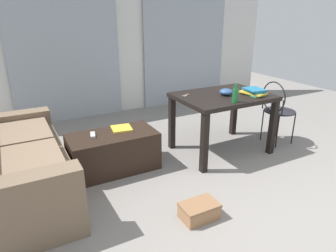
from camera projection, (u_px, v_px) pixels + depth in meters
name	position (u px, v px, depth m)	size (l,w,h in m)	color
ground_plane	(201.00, 156.00, 3.73)	(9.04, 9.04, 0.00)	gray
wall_back	(129.00, 40.00, 5.18)	(5.68, 0.10, 2.45)	silver
curtains	(131.00, 50.00, 5.16)	(3.88, 0.03, 2.14)	#99A3AD
couch	(9.00, 168.00, 2.81)	(0.92, 1.81, 0.82)	brown
coffee_table	(113.00, 152.00, 3.36)	(0.96, 0.50, 0.43)	black
craft_table	(223.00, 103.00, 3.69)	(1.12, 0.83, 0.74)	black
wire_chair	(277.00, 106.00, 3.94)	(0.41, 0.41, 0.86)	black
bottle_near	(235.00, 95.00, 3.31)	(0.07, 0.07, 0.20)	#195B2D
bowl	(226.00, 92.00, 3.61)	(0.16, 0.16, 0.08)	#2D4C7A
book_stack	(253.00, 92.00, 3.64)	(0.24, 0.33, 0.08)	#2D7F56
scissors	(186.00, 95.00, 3.63)	(0.12, 0.09, 0.00)	#9EA0A5
tv_remote_primary	(93.00, 135.00, 3.23)	(0.05, 0.14, 0.02)	#B7B7B2
magazine	(122.00, 128.00, 3.41)	(0.22, 0.23, 0.02)	gold
shoebox	(199.00, 211.00, 2.60)	(0.32, 0.22, 0.14)	#996B47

